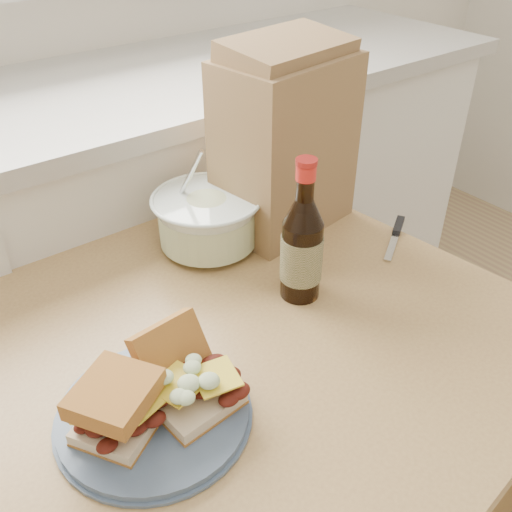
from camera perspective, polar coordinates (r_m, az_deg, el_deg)
cabinet_run at (r=1.60m, az=-16.96°, el=-1.14°), size 2.50×0.64×0.94m
dining_table at (r=1.02m, az=-1.55°, el=-11.58°), size 0.98×0.98×0.74m
plate at (r=0.82m, az=-10.18°, el=-15.27°), size 0.26×0.26×0.02m
sandwich_left at (r=0.78m, az=-13.72°, el=-14.39°), size 0.14×0.13×0.08m
sandwich_right at (r=0.81m, az=-6.98°, el=-11.96°), size 0.12×0.16×0.09m
coleslaw_bowl at (r=1.11m, az=-4.84°, el=3.39°), size 0.21×0.21×0.21m
beer_bottle at (r=0.96m, az=4.61°, el=0.85°), size 0.07×0.07×0.26m
knife at (r=1.21m, az=13.91°, el=2.47°), size 0.15×0.10×0.01m
paper_bag at (r=1.15m, az=2.91°, el=10.98°), size 0.28×0.21×0.34m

